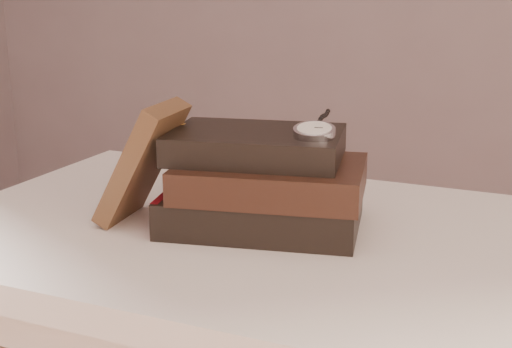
% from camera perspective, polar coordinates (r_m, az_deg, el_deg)
% --- Properties ---
extents(table, '(1.00, 0.60, 0.75)m').
position_cam_1_polar(table, '(1.03, 2.31, -9.31)').
color(table, silver).
rests_on(table, ground).
extents(book_stack, '(0.31, 0.24, 0.14)m').
position_cam_1_polar(book_stack, '(0.99, 0.62, -0.74)').
color(book_stack, black).
rests_on(book_stack, table).
extents(journal, '(0.12, 0.12, 0.17)m').
position_cam_1_polar(journal, '(1.02, -9.04, 0.93)').
color(journal, '#3D2617').
rests_on(journal, table).
extents(pocket_watch, '(0.07, 0.16, 0.02)m').
position_cam_1_polar(pocket_watch, '(0.95, 4.71, 3.50)').
color(pocket_watch, silver).
rests_on(pocket_watch, book_stack).
extents(eyeglasses, '(0.14, 0.15, 0.05)m').
position_cam_1_polar(eyeglasses, '(1.10, -3.41, 1.54)').
color(eyeglasses, silver).
rests_on(eyeglasses, book_stack).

